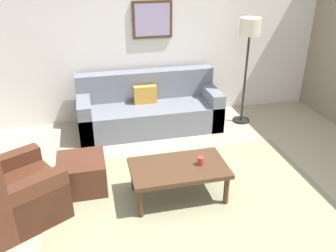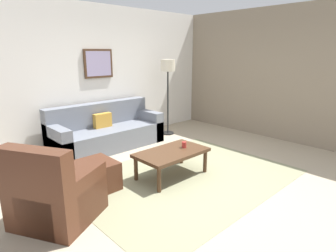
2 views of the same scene
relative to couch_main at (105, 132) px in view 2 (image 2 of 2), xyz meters
name	(u,v)px [view 2 (image 2 of 2)]	position (x,y,z in m)	size (l,w,h in m)	color
ground_plane	(185,178)	(0.10, -2.12, -0.30)	(8.00, 8.00, 0.00)	tan
rear_partition	(94,75)	(0.10, 0.48, 1.10)	(6.00, 0.12, 2.80)	silver
stone_feature_panel	(284,75)	(3.10, -2.12, 1.10)	(0.12, 5.20, 2.80)	gray
area_rug	(185,177)	(0.10, -2.12, -0.30)	(3.27, 2.38, 0.01)	gray
couch_main	(105,132)	(0.00, 0.00, 0.00)	(2.22, 0.86, 0.88)	slate
armchair_leather	(54,197)	(-1.82, -1.91, 0.01)	(1.09, 1.09, 0.95)	#4C2819
ottoman	(94,176)	(-1.09, -1.51, -0.10)	(0.56, 0.56, 0.40)	#4C2819
coffee_table	(172,154)	(-0.01, -1.93, 0.06)	(1.10, 0.64, 0.41)	#472D1C
cup	(184,145)	(0.24, -1.95, 0.16)	(0.07, 0.07, 0.10)	#B2332D
lamp_standing	(168,73)	(1.56, -0.18, 1.11)	(0.32, 0.32, 1.71)	black
framed_artwork	(98,64)	(0.16, 0.39, 1.34)	(0.63, 0.04, 0.57)	#472D1C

